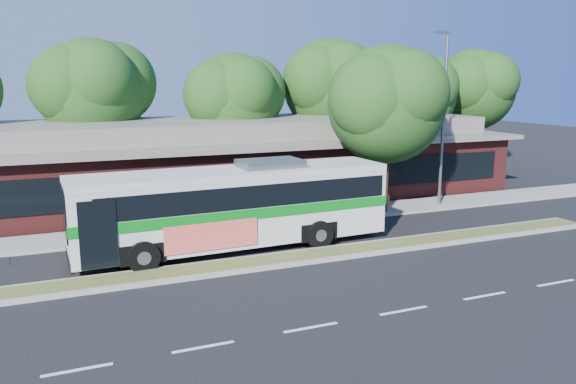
# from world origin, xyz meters

# --- Properties ---
(ground) EXTENTS (120.00, 120.00, 0.00)m
(ground) POSITION_xyz_m (0.00, 0.00, 0.00)
(ground) COLOR black
(ground) RESTS_ON ground
(median_strip) EXTENTS (26.00, 1.10, 0.15)m
(median_strip) POSITION_xyz_m (0.00, 0.60, 0.07)
(median_strip) COLOR #455724
(median_strip) RESTS_ON ground
(sidewalk) EXTENTS (44.00, 2.60, 0.12)m
(sidewalk) POSITION_xyz_m (0.00, 6.40, 0.06)
(sidewalk) COLOR gray
(sidewalk) RESTS_ON ground
(plaza_building) EXTENTS (33.20, 11.20, 4.45)m
(plaza_building) POSITION_xyz_m (0.00, 12.99, 2.13)
(plaza_building) COLOR #581D1B
(plaza_building) RESTS_ON ground
(lamp_post) EXTENTS (0.93, 0.18, 9.07)m
(lamp_post) POSITION_xyz_m (9.56, 6.00, 4.90)
(lamp_post) COLOR slate
(lamp_post) RESTS_ON ground
(tree_bg_b) EXTENTS (6.69, 6.00, 9.00)m
(tree_bg_b) POSITION_xyz_m (-6.57, 16.14, 6.14)
(tree_bg_b) COLOR black
(tree_bg_b) RESTS_ON ground
(tree_bg_c) EXTENTS (6.24, 5.60, 8.26)m
(tree_bg_c) POSITION_xyz_m (1.40, 15.13, 5.59)
(tree_bg_c) COLOR black
(tree_bg_c) RESTS_ON ground
(tree_bg_d) EXTENTS (6.91, 6.20, 9.37)m
(tree_bg_d) POSITION_xyz_m (8.45, 16.15, 6.42)
(tree_bg_d) COLOR black
(tree_bg_d) RESTS_ON ground
(tree_bg_e) EXTENTS (6.47, 5.80, 8.50)m
(tree_bg_e) POSITION_xyz_m (14.42, 15.14, 5.74)
(tree_bg_e) COLOR black
(tree_bg_e) RESTS_ON ground
(tree_bg_f) EXTENTS (6.69, 6.00, 8.92)m
(tree_bg_f) POSITION_xyz_m (20.43, 16.14, 6.06)
(tree_bg_f) COLOR black
(tree_bg_f) RESTS_ON ground
(transit_bus) EXTENTS (12.63, 3.30, 3.52)m
(transit_bus) POSITION_xyz_m (-2.71, 2.77, 1.96)
(transit_bus) COLOR silver
(transit_bus) RESTS_ON ground
(sidewalk_tree) EXTENTS (6.44, 5.77, 8.36)m
(sidewalk_tree) POSITION_xyz_m (6.42, 5.93, 5.61)
(sidewalk_tree) COLOR black
(sidewalk_tree) RESTS_ON ground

